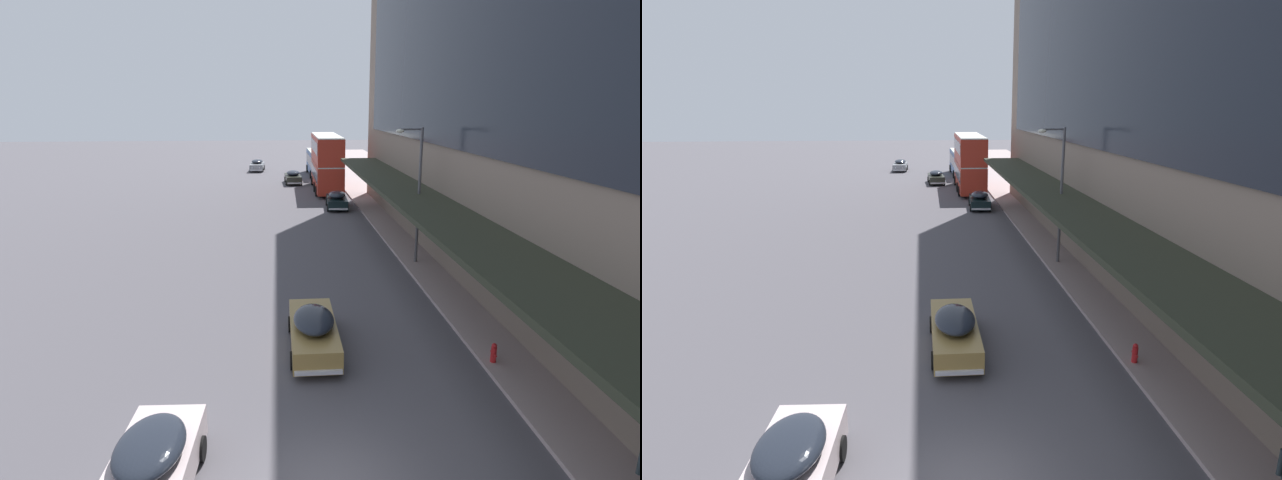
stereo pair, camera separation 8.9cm
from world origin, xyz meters
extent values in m
cube|color=#2A2E22|center=(6.40, 0.00, 3.94)|extent=(3.20, 72.00, 0.24)
cube|color=#B02E1F|center=(4.12, 42.51, 1.65)|extent=(2.70, 11.03, 2.60)
cube|color=black|center=(4.12, 42.51, 1.96)|extent=(2.73, 10.15, 1.15)
cube|color=silver|center=(4.12, 42.51, 3.00)|extent=(2.59, 11.03, 0.12)
cube|color=#B02E1F|center=(4.12, 42.51, 4.36)|extent=(2.70, 11.03, 2.60)
cube|color=black|center=(4.12, 42.51, 4.67)|extent=(2.73, 10.15, 1.15)
cube|color=silver|center=(4.12, 42.51, 5.71)|extent=(2.59, 11.03, 0.12)
cube|color=black|center=(4.17, 48.05, 5.41)|extent=(1.29, 0.07, 0.36)
cylinder|color=black|center=(2.87, 46.26, 0.50)|extent=(0.26, 1.00, 1.00)
cylinder|color=black|center=(5.45, 46.23, 0.50)|extent=(0.26, 1.00, 1.00)
cylinder|color=black|center=(2.79, 39.11, 0.50)|extent=(0.26, 1.00, 1.00)
cylinder|color=black|center=(5.37, 39.08, 0.50)|extent=(0.26, 1.00, 1.00)
cylinder|color=black|center=(2.82, 41.70, 0.50)|extent=(0.26, 1.00, 1.00)
cylinder|color=black|center=(5.40, 41.67, 0.50)|extent=(0.26, 1.00, 1.00)
cube|color=#3E6098|center=(4.24, 54.40, 1.67)|extent=(2.58, 9.27, 2.65)
cube|color=black|center=(4.24, 54.40, 1.99)|extent=(2.61, 8.53, 1.17)
cube|color=silver|center=(4.24, 54.40, 3.05)|extent=(2.48, 9.27, 0.12)
cube|color=black|center=(4.18, 59.05, 2.75)|extent=(1.23, 0.08, 0.36)
cylinder|color=black|center=(2.97, 57.52, 0.50)|extent=(0.26, 1.00, 1.00)
cylinder|color=black|center=(5.43, 57.55, 0.50)|extent=(0.26, 1.00, 1.00)
cylinder|color=black|center=(3.05, 51.52, 0.50)|extent=(0.26, 1.00, 1.00)
cylinder|color=black|center=(5.51, 51.55, 0.50)|extent=(0.26, 1.00, 1.00)
cube|color=#2C3027|center=(0.75, 47.57, 0.61)|extent=(1.88, 4.23, 0.77)
ellipsoid|color=#1E232D|center=(0.76, 47.36, 1.25)|extent=(1.59, 2.35, 0.57)
cube|color=silver|center=(0.65, 49.70, 0.37)|extent=(1.61, 0.20, 0.14)
cube|color=silver|center=(0.85, 45.45, 0.37)|extent=(1.61, 0.20, 0.14)
sphere|color=silver|center=(0.18, 49.64, 0.66)|extent=(0.18, 0.18, 0.18)
sphere|color=silver|center=(1.11, 49.69, 0.66)|extent=(0.18, 0.18, 0.18)
cylinder|color=black|center=(-0.16, 48.82, 0.32)|extent=(0.17, 0.65, 0.64)
cylinder|color=black|center=(1.53, 48.90, 0.32)|extent=(0.17, 0.65, 0.64)
cylinder|color=black|center=(-0.04, 46.24, 0.32)|extent=(0.17, 0.65, 0.64)
cylinder|color=black|center=(1.65, 46.32, 0.32)|extent=(0.17, 0.65, 0.64)
cube|color=gray|center=(-3.81, 59.50, 0.62)|extent=(1.90, 4.48, 0.80)
ellipsoid|color=#1E232D|center=(-3.80, 59.72, 1.26)|extent=(1.62, 2.49, 0.54)
cube|color=silver|center=(-3.90, 57.24, 0.37)|extent=(1.65, 0.19, 0.14)
cube|color=silver|center=(-3.72, 61.75, 0.37)|extent=(1.65, 0.19, 0.14)
sphere|color=silver|center=(-3.42, 57.26, 0.67)|extent=(0.18, 0.18, 0.18)
sphere|color=silver|center=(-4.37, 57.29, 0.67)|extent=(0.18, 0.18, 0.18)
cylinder|color=black|center=(-3.00, 58.10, 0.32)|extent=(0.17, 0.65, 0.64)
cylinder|color=black|center=(-4.73, 58.17, 0.32)|extent=(0.17, 0.65, 0.64)
cylinder|color=black|center=(-2.89, 60.83, 0.32)|extent=(0.17, 0.65, 0.64)
cylinder|color=black|center=(-4.62, 60.90, 0.32)|extent=(0.17, 0.65, 0.64)
cube|color=olive|center=(0.25, 7.26, 0.62)|extent=(1.66, 4.73, 0.80)
ellipsoid|color=#1E232D|center=(0.25, 7.03, 1.28)|extent=(1.46, 2.60, 0.56)
cube|color=silver|center=(0.25, 9.68, 0.37)|extent=(1.58, 0.12, 0.14)
cube|color=silver|center=(0.25, 4.85, 0.37)|extent=(1.58, 0.12, 0.14)
sphere|color=silver|center=(-0.20, 9.65, 0.67)|extent=(0.18, 0.18, 0.18)
sphere|color=silver|center=(0.71, 9.65, 0.67)|extent=(0.18, 0.18, 0.18)
cylinder|color=black|center=(-0.58, 8.73, 0.32)|extent=(0.14, 0.64, 0.64)
cylinder|color=black|center=(1.08, 8.73, 0.32)|extent=(0.14, 0.64, 0.64)
cylinder|color=black|center=(-0.58, 5.80, 0.32)|extent=(0.14, 0.64, 0.64)
cylinder|color=black|center=(1.08, 5.80, 0.32)|extent=(0.14, 0.64, 0.64)
cube|color=black|center=(4.12, 33.01, 0.60)|extent=(1.89, 4.14, 0.75)
ellipsoid|color=#1E232D|center=(4.11, 32.80, 1.25)|extent=(1.59, 2.31, 0.62)
cube|color=silver|center=(4.23, 35.08, 0.37)|extent=(1.59, 0.20, 0.14)
cube|color=silver|center=(4.01, 30.93, 0.37)|extent=(1.59, 0.20, 0.14)
sphere|color=silver|center=(3.77, 35.08, 0.65)|extent=(0.18, 0.18, 0.18)
sphere|color=silver|center=(4.69, 35.03, 0.65)|extent=(0.18, 0.18, 0.18)
cylinder|color=black|center=(3.35, 34.31, 0.32)|extent=(0.17, 0.65, 0.64)
cylinder|color=black|center=(5.02, 34.22, 0.32)|extent=(0.17, 0.65, 0.64)
cylinder|color=black|center=(3.22, 31.80, 0.32)|extent=(0.17, 0.65, 0.64)
cylinder|color=black|center=(4.89, 31.71, 0.32)|extent=(0.17, 0.65, 0.64)
cube|color=beige|center=(-3.95, 0.13, 0.64)|extent=(1.97, 4.50, 0.84)
ellipsoid|color=#1E232D|center=(-3.94, 0.35, 1.31)|extent=(1.67, 2.50, 0.54)
cube|color=silver|center=(-3.85, 2.39, 0.37)|extent=(1.69, 0.20, 0.14)
cylinder|color=black|center=(-3.00, 1.46, 0.32)|extent=(0.17, 0.65, 0.64)
cylinder|color=black|center=(-4.77, 1.54, 0.32)|extent=(0.17, 0.65, 0.64)
cylinder|color=#2A3539|center=(6.71, -1.13, 1.39)|extent=(0.10, 0.10, 0.63)
cylinder|color=#4C4C51|center=(6.77, 16.95, 3.88)|extent=(0.16, 0.16, 7.47)
cylinder|color=#4C4C51|center=(6.17, 16.95, 7.52)|extent=(1.20, 0.10, 0.10)
ellipsoid|color=silver|center=(5.57, 16.95, 7.44)|extent=(0.44, 0.28, 0.20)
cylinder|color=red|center=(6.39, 5.46, 0.43)|extent=(0.20, 0.20, 0.55)
sphere|color=red|center=(6.39, 5.46, 0.76)|extent=(0.18, 0.18, 0.18)
cylinder|color=red|center=(6.39, 5.61, 0.45)|extent=(0.08, 0.10, 0.08)
cylinder|color=red|center=(6.39, 5.31, 0.45)|extent=(0.08, 0.10, 0.08)
camera|label=1|loc=(-0.90, -9.60, 8.78)|focal=28.00mm
camera|label=2|loc=(-0.81, -9.60, 8.78)|focal=28.00mm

